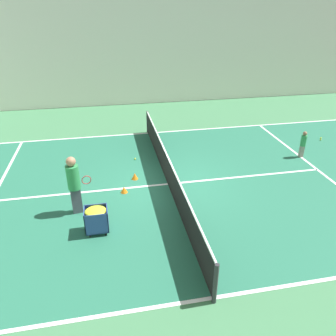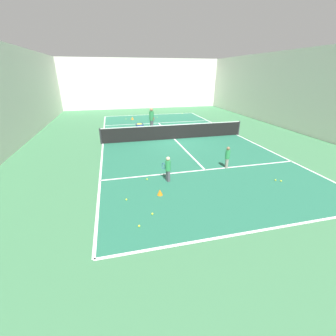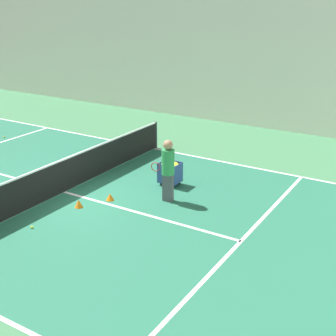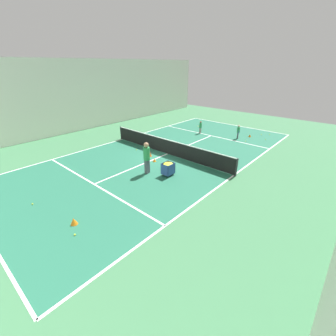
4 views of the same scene
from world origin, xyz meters
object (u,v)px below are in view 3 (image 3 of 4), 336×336
(training_cone_0, at_px, (110,197))
(training_cone_1, at_px, (79,203))
(coach_at_net, at_px, (168,167))
(tennis_net, at_px, (63,175))
(ball_cart, at_px, (170,169))

(training_cone_0, relative_size, training_cone_1, 1.01)
(coach_at_net, height_order, training_cone_1, coach_at_net)
(tennis_net, xyz_separation_m, training_cone_1, (0.59, 1.10, -0.43))
(tennis_net, distance_m, training_cone_0, 1.64)
(training_cone_0, xyz_separation_m, training_cone_1, (0.85, -0.45, 0.01))
(tennis_net, xyz_separation_m, ball_cart, (-2.21, 2.43, -0.01))
(ball_cart, bearing_deg, training_cone_1, -25.36)
(coach_at_net, height_order, training_cone_0, coach_at_net)
(coach_at_net, distance_m, training_cone_0, 1.95)
(training_cone_0, distance_m, training_cone_1, 0.96)
(ball_cart, relative_size, training_cone_1, 3.23)
(ball_cart, bearing_deg, coach_at_net, 28.38)
(coach_at_net, distance_m, training_cone_1, 2.73)
(tennis_net, bearing_deg, training_cone_0, 99.54)
(tennis_net, relative_size, training_cone_0, 43.70)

